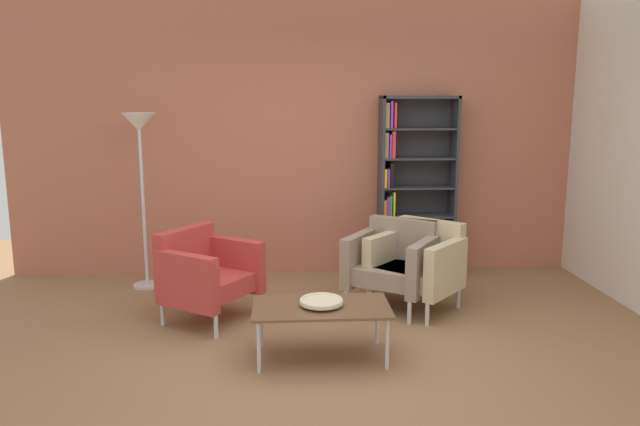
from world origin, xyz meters
name	(u,v)px	position (x,y,z in m)	size (l,w,h in m)	color
ground_plane	(330,364)	(0.00, 0.00, 0.00)	(8.32, 8.32, 0.00)	olive
brick_back_panel	(313,138)	(0.00, 2.46, 1.45)	(6.40, 0.12, 2.90)	#B2664C
bookshelf_tall	(410,189)	(1.02, 2.25, 0.93)	(0.80, 0.30, 1.90)	#333338
coffee_table_low	(321,310)	(-0.06, 0.12, 0.37)	(1.00, 0.56, 0.40)	brown
decorative_bowl	(321,301)	(-0.06, 0.12, 0.43)	(0.32, 0.32, 0.05)	beige
armchair_corner_red	(393,262)	(0.67, 1.21, 0.41)	(0.94, 0.92, 0.78)	gray
armchair_by_bookshelf	(205,273)	(-1.00, 0.97, 0.41)	(0.93, 0.94, 0.78)	#B73833
armchair_near_window	(418,263)	(0.89, 1.17, 0.41)	(0.95, 0.95, 0.78)	#C6B289
floor_lamp_torchiere	(140,143)	(-1.71, 1.96, 1.45)	(0.32, 0.32, 1.74)	silver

